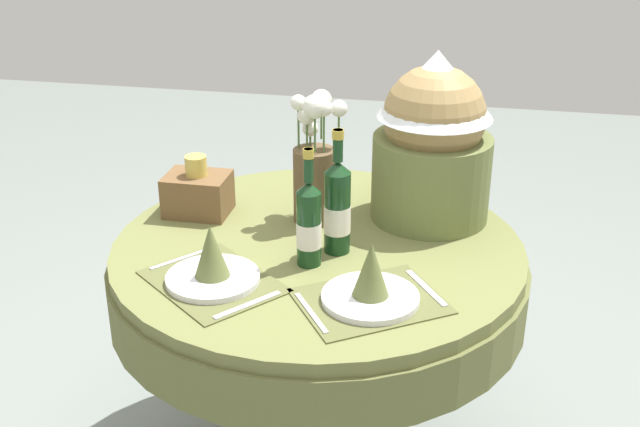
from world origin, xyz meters
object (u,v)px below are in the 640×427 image
at_px(place_setting_right, 371,285).
at_px(wine_bottle_left, 308,223).
at_px(flower_vase, 315,166).
at_px(gift_tub_back_right, 433,133).
at_px(wine_bottle_centre, 337,207).
at_px(dining_table, 318,283).
at_px(woven_basket_side_left, 198,192).
at_px(place_setting_left, 212,266).

height_order(place_setting_right, wine_bottle_left, wine_bottle_left).
height_order(flower_vase, gift_tub_back_right, gift_tub_back_right).
xyz_separation_m(flower_vase, wine_bottle_centre, (0.10, -0.19, -0.04)).
distance_m(flower_vase, wine_bottle_left, 0.28).
height_order(dining_table, place_setting_right, place_setting_right).
xyz_separation_m(place_setting_right, woven_basket_side_left, (-0.58, 0.42, 0.02)).
xyz_separation_m(wine_bottle_centre, gift_tub_back_right, (0.23, 0.28, 0.13)).
distance_m(place_setting_right, flower_vase, 0.51).
distance_m(dining_table, flower_vase, 0.34).
height_order(flower_vase, woven_basket_side_left, flower_vase).
distance_m(wine_bottle_left, gift_tub_back_right, 0.49).
relative_size(flower_vase, gift_tub_back_right, 0.78).
relative_size(place_setting_left, woven_basket_side_left, 2.28).
bearing_deg(dining_table, wine_bottle_centre, -27.41).
bearing_deg(flower_vase, wine_bottle_centre, -61.86).
height_order(place_setting_left, wine_bottle_centre, wine_bottle_centre).
distance_m(flower_vase, wine_bottle_centre, 0.22).
bearing_deg(wine_bottle_left, woven_basket_side_left, 147.26).
bearing_deg(place_setting_left, flower_vase, 67.30).
bearing_deg(woven_basket_side_left, dining_table, -18.68).
bearing_deg(wine_bottle_left, place_setting_left, -145.56).
distance_m(dining_table, place_setting_left, 0.39).
relative_size(dining_table, place_setting_right, 2.75).
distance_m(place_setting_left, flower_vase, 0.48).
relative_size(flower_vase, wine_bottle_centre, 1.12).
bearing_deg(place_setting_right, dining_table, 123.58).
xyz_separation_m(wine_bottle_left, woven_basket_side_left, (-0.39, 0.25, -0.05)).
relative_size(place_setting_right, flower_vase, 1.09).
height_order(place_setting_left, wine_bottle_left, wine_bottle_left).
height_order(dining_table, place_setting_left, place_setting_left).
xyz_separation_m(dining_table, woven_basket_side_left, (-0.40, 0.13, 0.19)).
bearing_deg(wine_bottle_left, dining_table, 88.56).
distance_m(wine_bottle_left, wine_bottle_centre, 0.11).
relative_size(place_setting_left, wine_bottle_left, 1.32).
bearing_deg(gift_tub_back_right, place_setting_left, -134.69).
distance_m(place_setting_right, wine_bottle_left, 0.26).
relative_size(place_setting_left, wine_bottle_centre, 1.23).
height_order(dining_table, gift_tub_back_right, gift_tub_back_right).
bearing_deg(wine_bottle_centre, gift_tub_back_right, 50.37).
height_order(flower_vase, wine_bottle_left, flower_vase).
distance_m(dining_table, place_setting_right, 0.38).
distance_m(dining_table, wine_bottle_left, 0.27).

